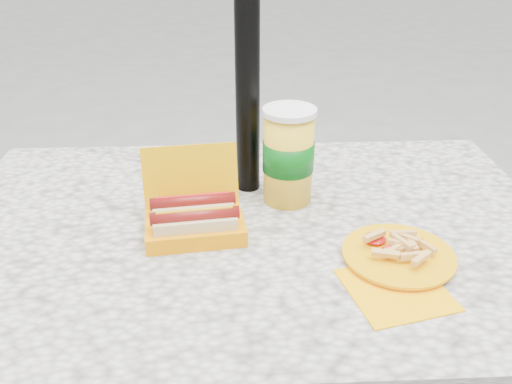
{
  "coord_description": "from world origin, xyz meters",
  "views": [
    {
      "loc": [
        -0.03,
        -0.9,
        1.31
      ],
      "look_at": [
        0.01,
        0.04,
        0.8
      ],
      "focal_mm": 38.0,
      "sensor_mm": 36.0,
      "label": 1
    }
  ],
  "objects_px": {
    "hotdog_box": "(194,218)",
    "soda_cup": "(288,156)",
    "fries_plate": "(398,256)",
    "umbrella_pole": "(247,25)"
  },
  "relations": [
    {
      "from": "umbrella_pole",
      "to": "hotdog_box",
      "type": "distance_m",
      "value": 0.38
    },
    {
      "from": "soda_cup",
      "to": "fries_plate",
      "type": "bearing_deg",
      "value": -53.87
    },
    {
      "from": "hotdog_box",
      "to": "fries_plate",
      "type": "xyz_separation_m",
      "value": [
        0.36,
        -0.11,
        -0.02
      ]
    },
    {
      "from": "umbrella_pole",
      "to": "hotdog_box",
      "type": "bearing_deg",
      "value": -120.22
    },
    {
      "from": "soda_cup",
      "to": "hotdog_box",
      "type": "bearing_deg",
      "value": -146.34
    },
    {
      "from": "fries_plate",
      "to": "soda_cup",
      "type": "height_order",
      "value": "soda_cup"
    },
    {
      "from": "hotdog_box",
      "to": "soda_cup",
      "type": "xyz_separation_m",
      "value": [
        0.19,
        0.13,
        0.07
      ]
    },
    {
      "from": "umbrella_pole",
      "to": "fries_plate",
      "type": "height_order",
      "value": "umbrella_pole"
    },
    {
      "from": "hotdog_box",
      "to": "fries_plate",
      "type": "height_order",
      "value": "hotdog_box"
    },
    {
      "from": "hotdog_box",
      "to": "soda_cup",
      "type": "height_order",
      "value": "soda_cup"
    }
  ]
}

